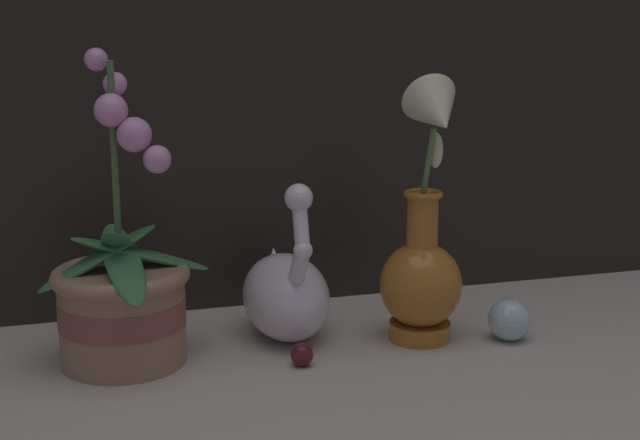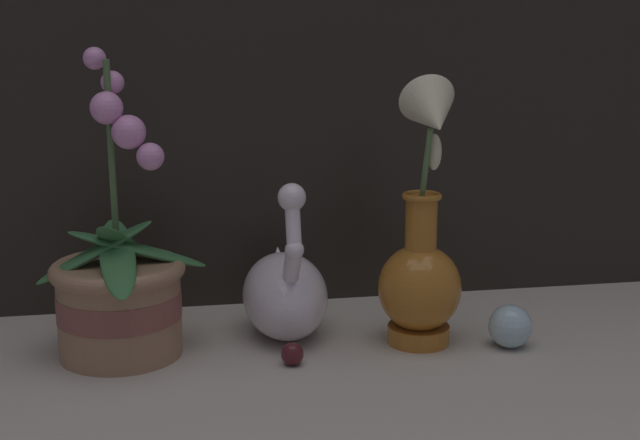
{
  "view_description": "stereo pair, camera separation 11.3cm",
  "coord_description": "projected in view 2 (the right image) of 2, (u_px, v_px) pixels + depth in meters",
  "views": [
    {
      "loc": [
        -0.28,
        -0.92,
        0.41
      ],
      "look_at": [
        0.02,
        0.14,
        0.15
      ],
      "focal_mm": 50.0,
      "sensor_mm": 36.0,
      "label": 1
    },
    {
      "loc": [
        -0.17,
        -0.95,
        0.41
      ],
      "look_at": [
        0.02,
        0.14,
        0.15
      ],
      "focal_mm": 50.0,
      "sensor_mm": 36.0,
      "label": 2
    }
  ],
  "objects": [
    {
      "name": "ground_plane",
      "position": [
        323.0,
        374.0,
        1.03
      ],
      "size": [
        2.8,
        2.8,
        0.0
      ],
      "primitive_type": "plane",
      "color": "#BCB2A3"
    },
    {
      "name": "glass_sphere",
      "position": [
        510.0,
        326.0,
        1.11
      ],
      "size": [
        0.05,
        0.05,
        0.05
      ],
      "color": "silver",
      "rests_on": "ground_plane"
    },
    {
      "name": "blue_vase",
      "position": [
        422.0,
        258.0,
        1.1
      ],
      "size": [
        0.1,
        0.13,
        0.34
      ],
      "color": "#B26B23",
      "rests_on": "ground_plane"
    },
    {
      "name": "swan_figurine",
      "position": [
        285.0,
        291.0,
        1.14
      ],
      "size": [
        0.11,
        0.19,
        0.21
      ],
      "color": "white",
      "rests_on": "ground_plane"
    },
    {
      "name": "glass_bauble",
      "position": [
        292.0,
        354.0,
        1.06
      ],
      "size": [
        0.03,
        0.03,
        0.03
      ],
      "color": "#4C191E",
      "rests_on": "ground_plane"
    },
    {
      "name": "orchid_potted_plant",
      "position": [
        119.0,
        291.0,
        1.07
      ],
      "size": [
        0.21,
        0.22,
        0.37
      ],
      "color": "#9E7556",
      "rests_on": "ground_plane"
    }
  ]
}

